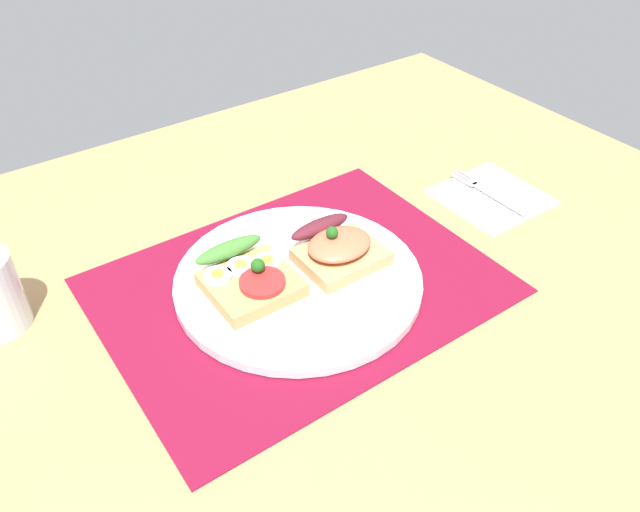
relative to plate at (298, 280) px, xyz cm
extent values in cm
cube|color=#AF8252|center=(0.00, 0.00, -2.48)|extent=(120.00, 90.00, 3.20)
cube|color=maroon|center=(0.00, 0.00, -0.73)|extent=(43.04, 32.83, 0.30)
cylinder|color=white|center=(0.00, 0.00, 0.00)|extent=(27.99, 27.99, 1.17)
cube|color=tan|center=(-5.45, 0.96, 1.40)|extent=(9.35, 8.89, 1.63)
cylinder|color=red|center=(-4.94, -0.56, 2.52)|extent=(4.97, 4.97, 0.60)
ellipsoid|color=#417D30|center=(-5.45, 5.81, 3.12)|extent=(8.23, 2.20, 1.80)
sphere|color=#1E5919|center=(-4.52, 0.96, 3.62)|extent=(1.60, 1.60, 1.60)
cylinder|color=white|center=(-8.26, 3.18, 2.47)|extent=(3.10, 3.10, 0.50)
cylinder|color=yellow|center=(-8.26, 3.18, 2.80)|extent=(1.39, 1.39, 0.16)
cylinder|color=white|center=(-5.45, 3.16, 2.47)|extent=(3.10, 3.10, 0.50)
cylinder|color=yellow|center=(-5.45, 3.16, 2.80)|extent=(1.39, 1.39, 0.16)
cylinder|color=white|center=(-2.65, 2.16, 2.47)|extent=(3.10, 3.10, 0.50)
cylinder|color=yellow|center=(-2.65, 2.16, 2.80)|extent=(1.39, 1.39, 0.16)
cube|color=tan|center=(5.45, -0.73, 1.39)|extent=(9.40, 7.62, 1.60)
ellipsoid|color=#E36846|center=(5.31, -0.56, 3.09)|extent=(7.71, 6.10, 1.82)
ellipsoid|color=#551B25|center=(5.45, 3.48, 3.09)|extent=(7.99, 2.20, 1.80)
sphere|color=#1E5919|center=(4.65, -0.13, 4.70)|extent=(1.40, 1.40, 1.40)
cube|color=white|center=(31.58, 0.33, -0.58)|extent=(13.19, 12.91, 0.60)
cube|color=#B7B7BC|center=(31.35, -1.54, -0.12)|extent=(0.80, 9.36, 0.32)
cube|color=#B7B7BC|center=(31.35, 3.34, -0.12)|extent=(1.50, 1.20, 0.32)
cube|color=#B7B7BC|center=(30.70, 5.34, -0.12)|extent=(0.32, 2.80, 0.32)
cube|color=#B7B7BC|center=(31.35, 5.34, -0.12)|extent=(0.32, 2.80, 0.32)
cube|color=#B7B7BC|center=(32.00, 5.34, -0.12)|extent=(0.32, 2.80, 0.32)
camera|label=1|loc=(-29.43, -45.90, 46.90)|focal=35.65mm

